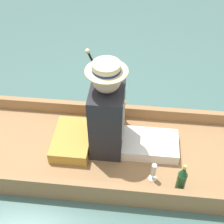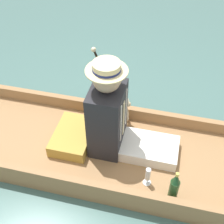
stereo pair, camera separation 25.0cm
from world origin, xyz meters
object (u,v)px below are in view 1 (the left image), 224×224
seated_person (115,119)px  champagne_bottle (182,179)px  walking_cane (102,82)px  teddy_bear (118,110)px  wine_glass (154,171)px

seated_person → champagne_bottle: bearing=60.2°
walking_cane → teddy_bear: bearing=79.3°
teddy_bear → wine_glass: size_ratio=1.92×
seated_person → champagne_bottle: seated_person is taller
teddy_bear → champagne_bottle: teddy_bear is taller
seated_person → walking_cane: size_ratio=1.12×
teddy_bear → walking_cane: 0.35m
wine_glass → champagne_bottle: champagne_bottle is taller
teddy_bear → wine_glass: 0.73m
teddy_bear → champagne_bottle: (0.73, 0.57, -0.01)m
wine_glass → walking_cane: size_ratio=0.23×
champagne_bottle → teddy_bear: bearing=-142.1°
seated_person → walking_cane: (-0.34, -0.15, 0.12)m
teddy_bear → walking_cane: bearing=-100.7°
walking_cane → champagne_bottle: (0.76, 0.72, -0.32)m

